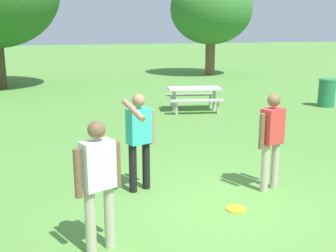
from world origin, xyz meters
name	(u,v)px	position (x,y,z in m)	size (l,w,h in m)	color
ground_plane	(227,205)	(0.00, 0.00, 0.00)	(120.00, 120.00, 0.00)	#568E3D
person_thrower	(272,136)	(0.94, 0.36, 0.94)	(0.58, 0.34, 1.64)	#B7AD93
person_catcher	(98,178)	(-2.06, -0.78, 0.94)	(0.58, 0.34, 1.64)	#B7AD93
person_bystander	(139,135)	(-1.14, 0.97, 0.96)	(0.59, 0.79, 1.64)	black
frisbee	(236,209)	(0.06, -0.21, 0.01)	(0.30, 0.30, 0.03)	yellow
picnic_table_near	(194,94)	(2.12, 7.07, 0.56)	(1.94, 1.72, 0.77)	beige
trash_can_beside_table	(327,93)	(6.74, 6.45, 0.48)	(0.59, 0.59, 0.96)	#237047
tree_back_left	(211,9)	(6.65, 16.58, 3.61)	(4.53, 4.53, 5.56)	brown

